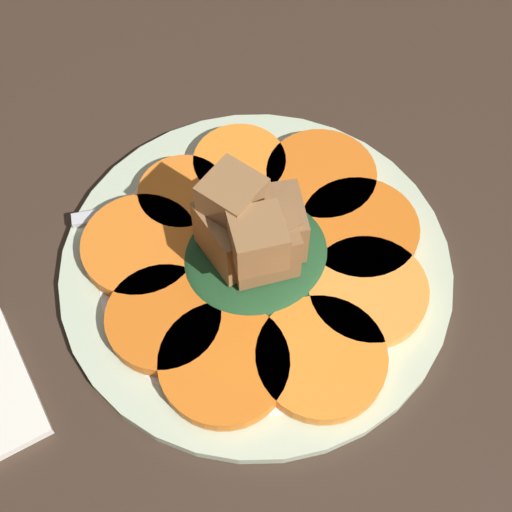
% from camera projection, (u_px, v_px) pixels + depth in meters
% --- Properties ---
extents(table_slab, '(1.20, 1.20, 0.02)m').
position_uv_depth(table_slab, '(256.00, 276.00, 0.56)').
color(table_slab, '#38281E').
rests_on(table_slab, ground).
extents(plate, '(0.30, 0.30, 0.01)m').
position_uv_depth(plate, '(256.00, 266.00, 0.55)').
color(plate, beige).
rests_on(plate, table_slab).
extents(carrot_slice_0, '(0.09, 0.09, 0.01)m').
position_uv_depth(carrot_slice_0, '(319.00, 359.00, 0.50)').
color(carrot_slice_0, orange).
rests_on(carrot_slice_0, plate).
extents(carrot_slice_1, '(0.09, 0.09, 0.01)m').
position_uv_depth(carrot_slice_1, '(368.00, 291.00, 0.52)').
color(carrot_slice_1, orange).
rests_on(carrot_slice_1, plate).
extents(carrot_slice_2, '(0.09, 0.09, 0.01)m').
position_uv_depth(carrot_slice_2, '(359.00, 230.00, 0.55)').
color(carrot_slice_2, orange).
rests_on(carrot_slice_2, plate).
extents(carrot_slice_3, '(0.09, 0.09, 0.01)m').
position_uv_depth(carrot_slice_3, '(321.00, 176.00, 0.58)').
color(carrot_slice_3, orange).
rests_on(carrot_slice_3, plate).
extents(carrot_slice_4, '(0.08, 0.08, 0.01)m').
position_uv_depth(carrot_slice_4, '(240.00, 164.00, 0.58)').
color(carrot_slice_4, orange).
rests_on(carrot_slice_4, plate).
extents(carrot_slice_5, '(0.07, 0.07, 0.01)m').
position_uv_depth(carrot_slice_5, '(183.00, 194.00, 0.57)').
color(carrot_slice_5, orange).
rests_on(carrot_slice_5, plate).
extents(carrot_slice_6, '(0.09, 0.09, 0.01)m').
position_uv_depth(carrot_slice_6, '(141.00, 246.00, 0.54)').
color(carrot_slice_6, orange).
rests_on(carrot_slice_6, plate).
extents(carrot_slice_7, '(0.08, 0.08, 0.01)m').
position_uv_depth(carrot_slice_7, '(164.00, 319.00, 0.51)').
color(carrot_slice_7, orange).
rests_on(carrot_slice_7, plate).
extents(carrot_slice_8, '(0.09, 0.09, 0.01)m').
position_uv_depth(carrot_slice_8, '(224.00, 364.00, 0.49)').
color(carrot_slice_8, orange).
rests_on(carrot_slice_8, plate).
extents(center_pile, '(0.11, 0.10, 0.09)m').
position_uv_depth(center_pile, '(254.00, 238.00, 0.51)').
color(center_pile, '#1E4723').
rests_on(center_pile, plate).
extents(fork, '(0.19, 0.08, 0.00)m').
position_uv_depth(fork, '(202.00, 199.00, 0.57)').
color(fork, silver).
rests_on(fork, plate).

